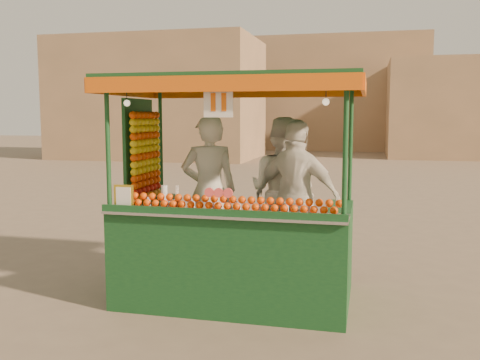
% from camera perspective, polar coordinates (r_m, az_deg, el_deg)
% --- Properties ---
extents(ground, '(90.00, 90.00, 0.00)m').
position_cam_1_polar(ground, '(6.77, -0.67, -11.78)').
color(ground, brown).
rests_on(ground, ground).
extents(building_left, '(10.00, 6.00, 6.00)m').
position_cam_1_polar(building_left, '(28.28, -8.54, 8.49)').
color(building_left, '#A37E5C').
rests_on(building_left, ground).
extents(building_right, '(9.00, 6.00, 5.00)m').
position_cam_1_polar(building_right, '(30.70, 23.89, 6.92)').
color(building_right, '#A37E5C').
rests_on(building_right, ground).
extents(building_center, '(14.00, 7.00, 7.00)m').
position_cam_1_polar(building_center, '(36.41, 7.98, 8.91)').
color(building_center, '#A37E5C').
rests_on(building_center, ground).
extents(juice_cart, '(2.86, 1.85, 2.60)m').
position_cam_1_polar(juice_cart, '(6.25, -1.17, -5.32)').
color(juice_cart, '#103C1D').
rests_on(juice_cart, ground).
extents(vendor_left, '(0.79, 0.65, 1.87)m').
position_cam_1_polar(vendor_left, '(6.62, -3.31, -1.19)').
color(vendor_left, silver).
rests_on(vendor_left, ground).
extents(vendor_middle, '(1.07, 0.95, 1.84)m').
position_cam_1_polar(vendor_middle, '(6.73, 4.52, -1.17)').
color(vendor_middle, white).
rests_on(vendor_middle, ground).
extents(vendor_right, '(1.15, 0.74, 1.82)m').
position_cam_1_polar(vendor_right, '(6.29, 6.07, -1.86)').
color(vendor_right, silver).
rests_on(vendor_right, ground).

